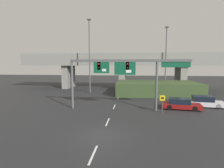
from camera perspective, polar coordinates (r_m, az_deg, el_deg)
name	(u,v)px	position (r m, az deg, el deg)	size (l,w,h in m)	color
ground_plane	(102,135)	(14.54, -3.35, -16.30)	(160.00, 160.00, 0.00)	#262628
lane_markings	(116,102)	(26.68, 1.47, -5.82)	(0.14, 34.06, 0.01)	silver
signal_gantry	(123,69)	(21.41, 3.64, 4.77)	(14.60, 0.44, 6.25)	#515456
speed_limit_sign	(162,101)	(21.03, 16.10, -5.46)	(0.60, 0.11, 2.14)	#4C4C4C
highway_light_pole_near	(90,55)	(35.46, -7.36, 9.48)	(0.70, 0.36, 14.47)	#515456
highway_light_pole_far	(166,58)	(37.98, 17.18, 8.15)	(0.70, 0.36, 13.29)	#515456
overpass_bridge	(123,64)	(41.49, 3.47, 6.49)	(46.93, 7.08, 8.18)	gray
grass_embankment	(157,88)	(34.53, 14.43, -1.28)	(15.08, 8.91, 2.35)	#384C28
parked_sedan_near_right	(180,104)	(23.89, 21.46, -6.12)	(4.91, 2.47, 1.37)	maroon
parked_sedan_mid_right	(204,102)	(26.39, 27.72, -5.17)	(4.94, 2.25, 1.47)	silver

